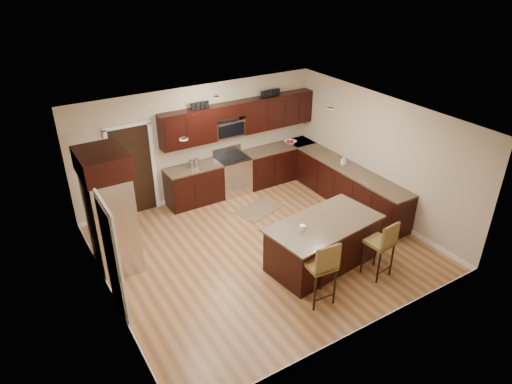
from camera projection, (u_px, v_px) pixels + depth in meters
floor at (262, 249)px, 9.21m from camera, size 6.00×6.00×0.00m
ceiling at (263, 121)px, 7.93m from camera, size 6.00×6.00×0.00m
wall_back at (200, 143)px, 10.63m from camera, size 6.00×0.00×6.00m
wall_left at (102, 236)px, 7.19m from camera, size 0.00×5.50×5.50m
wall_right at (379, 156)px, 9.95m from camera, size 0.00×5.50×5.50m
base_cabinets at (297, 179)px, 10.95m from camera, size 4.02×3.96×0.92m
upper_cabinets at (242, 117)px, 10.76m from camera, size 4.00×0.33×0.80m
range at (233, 174)px, 11.14m from camera, size 0.76×0.64×1.11m
microwave at (228, 128)px, 10.71m from camera, size 0.76×0.31×0.40m
doorway at (133, 171)px, 10.01m from camera, size 0.85×0.03×2.06m
pantry_door at (112, 262)px, 7.13m from camera, size 0.03×0.80×2.04m
letter_decor at (236, 99)px, 10.48m from camera, size 2.20×0.03×0.15m
island at (322, 244)px, 8.59m from camera, size 2.27×1.38×0.92m
stool_left at (322, 266)px, 7.46m from camera, size 0.50×0.50×1.23m
stool_right at (383, 243)px, 8.12m from camera, size 0.48×0.48×1.16m
refrigerator at (110, 210)px, 8.18m from camera, size 0.79×1.02×2.35m
floor_mat at (258, 209)px, 10.57m from camera, size 1.18×0.96×0.01m
fruit_bowl at (290, 142)px, 11.69m from camera, size 0.38×0.38×0.08m
soap_bottle at (343, 160)px, 10.55m from camera, size 0.10×0.10×0.20m
canister_tall at (191, 164)px, 10.39m from camera, size 0.12×0.12×0.18m
canister_short at (196, 163)px, 10.45m from camera, size 0.11×0.11×0.18m
island_jar at (302, 228)px, 8.10m from camera, size 0.10×0.10×0.10m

